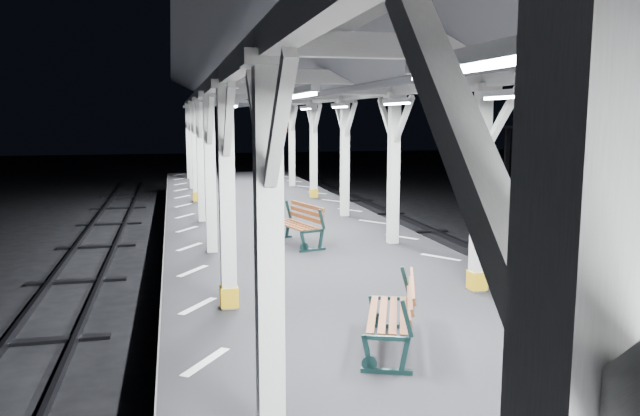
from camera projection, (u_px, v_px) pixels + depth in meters
name	position (u px, v px, depth m)	size (l,w,h in m)	color
platform	(405.00, 382.00, 7.83)	(6.00, 50.00, 1.00)	black
hazard_stripes_left	(206.00, 362.00, 7.19)	(1.00, 48.00, 0.01)	silver
hazard_stripes_right	(578.00, 329.00, 8.31)	(1.00, 48.00, 0.01)	silver
canopy	(412.00, 51.00, 7.22)	(5.40, 49.00, 4.65)	silver
bench_mid	(396.00, 313.00, 7.54)	(1.10, 1.69, 0.86)	#142E2C
bench_far	(299.00, 223.00, 13.77)	(1.03, 1.76, 0.90)	#142E2C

